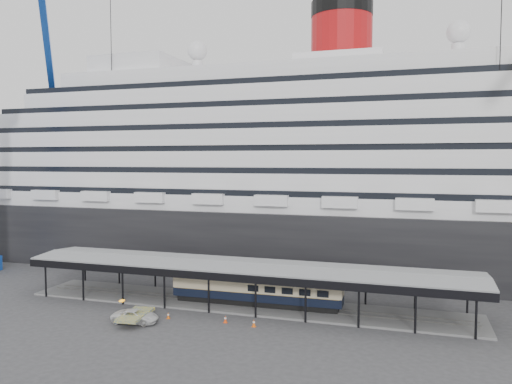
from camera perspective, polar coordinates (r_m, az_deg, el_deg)
ground at (r=58.68m, az=-3.09°, el=-14.11°), size 200.00×200.00×0.00m
cruise_ship at (r=86.55m, az=4.37°, el=3.95°), size 130.00×30.00×43.90m
platform_canopy at (r=62.54m, az=-1.46°, el=-10.73°), size 56.00×9.18×5.30m
port_truck at (r=58.13m, az=-13.62°, el=-13.65°), size 5.35×2.88×1.43m
pullman_carriage at (r=61.99m, az=0.05°, el=-10.71°), size 21.09×3.12×20.66m
traffic_cone_left at (r=58.91m, az=-10.00°, el=-13.72°), size 0.46×0.46×0.74m
traffic_cone_mid at (r=55.42m, az=-0.25°, el=-14.74°), size 0.48×0.48×0.83m
traffic_cone_right at (r=56.80m, az=-3.52°, el=-14.29°), size 0.45×0.45×0.82m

